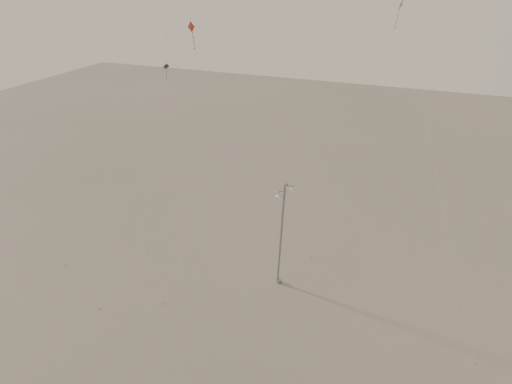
% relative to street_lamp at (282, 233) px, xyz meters
% --- Properties ---
extents(ground, '(160.00, 160.00, 0.00)m').
position_rel_street_lamp_xyz_m(ground, '(-0.31, -5.02, -5.36)').
color(ground, gray).
rests_on(ground, ground).
extents(street_lamp, '(1.53, 0.97, 10.05)m').
position_rel_street_lamp_xyz_m(street_lamp, '(0.00, 0.00, 0.00)').
color(street_lamp, '#96999E').
rests_on(street_lamp, ground).
extents(kite_1, '(9.37, 14.34, 29.20)m').
position_rel_street_lamp_xyz_m(kite_1, '(-1.82, 4.20, 15.28)').
color(kite_1, '#2F2B27').
rests_on(kite_1, ground).
extents(kite_3, '(8.03, 5.25, 21.63)m').
position_rel_street_lamp_xyz_m(kite_3, '(-7.33, -4.57, 10.14)').
color(kite_3, maroon).
rests_on(kite_3, ground).
extents(kite_4, '(9.55, 12.05, 22.49)m').
position_rel_street_lamp_xyz_m(kite_4, '(8.18, 5.90, 11.79)').
color(kite_4, '#2F2B27').
rests_on(kite_4, ground).
extents(kite_6, '(4.79, 13.96, 16.28)m').
position_rel_street_lamp_xyz_m(kite_6, '(-16.34, 5.09, 6.23)').
color(kite_6, '#2F2B27').
rests_on(kite_6, ground).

